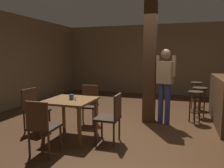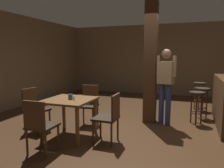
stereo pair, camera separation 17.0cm
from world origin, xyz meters
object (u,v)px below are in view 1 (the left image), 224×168
(standing_person, at_px, (165,81))
(dining_table, at_px, (70,106))
(bar_stool_far, at_px, (196,89))
(chair_east, at_px, (111,116))
(bar_stool_near, at_px, (195,99))
(bar_counter, at_px, (224,101))
(bar_stool_mid, at_px, (200,95))
(chair_south, at_px, (42,125))
(salt_shaker, at_px, (75,98))
(chair_west, at_px, (34,108))
(chair_north, at_px, (89,103))
(napkin_cup, at_px, (71,97))

(standing_person, bearing_deg, dining_table, -140.38)
(dining_table, distance_m, bar_stool_far, 3.96)
(dining_table, height_order, chair_east, chair_east)
(bar_stool_near, bearing_deg, bar_counter, 2.98)
(bar_stool_mid, height_order, bar_stool_far, bar_stool_far)
(chair_south, distance_m, bar_stool_near, 3.51)
(salt_shaker, distance_m, bar_stool_mid, 3.32)
(chair_west, bearing_deg, dining_table, -2.18)
(bar_counter, height_order, bar_stool_far, bar_counter)
(dining_table, xyz_separation_m, salt_shaker, (0.14, -0.06, 0.17))
(dining_table, height_order, standing_person, standing_person)
(salt_shaker, bearing_deg, chair_north, 98.19)
(chair_north, distance_m, standing_person, 1.80)
(salt_shaker, relative_size, bar_stool_far, 0.10)
(chair_north, relative_size, bar_stool_mid, 1.16)
(napkin_cup, distance_m, bar_counter, 3.42)
(bar_stool_mid, bearing_deg, bar_counter, -47.76)
(chair_east, distance_m, bar_stool_near, 2.31)
(chair_east, height_order, bar_stool_far, chair_east)
(bar_counter, bearing_deg, chair_west, -155.61)
(bar_stool_near, bearing_deg, bar_stool_mid, 76.40)
(bar_stool_near, bearing_deg, chair_south, -132.40)
(bar_stool_near, height_order, bar_stool_far, bar_stool_far)
(chair_east, distance_m, standing_person, 1.69)
(bar_counter, xyz_separation_m, bar_stool_far, (-0.52, 1.36, 0.04))
(chair_east, xyz_separation_m, bar_stool_near, (1.50, 1.76, 0.05))
(chair_north, xyz_separation_m, salt_shaker, (0.13, -0.88, 0.28))
(napkin_cup, height_order, standing_person, standing_person)
(standing_person, xyz_separation_m, bar_stool_far, (0.77, 1.76, -0.41))
(napkin_cup, bearing_deg, chair_west, 177.10)
(chair_north, bearing_deg, bar_stool_far, 43.66)
(chair_west, bearing_deg, bar_counter, 24.39)
(dining_table, xyz_separation_m, chair_west, (-0.87, 0.03, -0.11))
(dining_table, distance_m, chair_south, 0.87)
(chair_north, relative_size, salt_shaker, 11.36)
(chair_north, height_order, chair_west, same)
(chair_east, distance_m, chair_west, 1.71)
(chair_north, xyz_separation_m, bar_stool_mid, (2.46, 1.47, 0.07))
(napkin_cup, height_order, bar_counter, bar_counter)
(napkin_cup, relative_size, bar_stool_mid, 0.13)
(chair_east, xyz_separation_m, napkin_cup, (-0.81, 0.02, 0.29))
(chair_east, relative_size, standing_person, 0.52)
(dining_table, bearing_deg, napkin_cup, -20.39)
(chair_east, bearing_deg, standing_person, 59.84)
(salt_shaker, distance_m, bar_stool_near, 2.85)
(salt_shaker, height_order, bar_stool_near, salt_shaker)
(chair_south, height_order, bar_counter, bar_counter)
(chair_south, xyz_separation_m, salt_shaker, (0.17, 0.80, 0.28))
(chair_east, height_order, chair_south, same)
(chair_east, relative_size, chair_south, 1.00)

